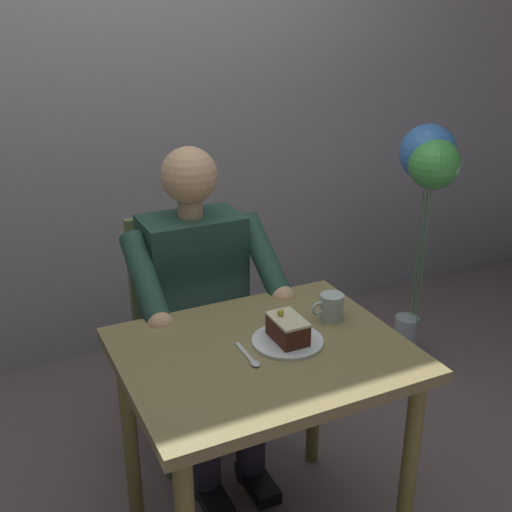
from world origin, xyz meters
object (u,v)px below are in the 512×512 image
Objects in this scene: seated_person at (202,308)px; coffee_cup at (331,306)px; balloon_display at (428,173)px; cake_slice at (287,328)px; dining_table at (264,382)px; chair at (187,319)px; dessert_spoon at (250,358)px.

seated_person reaches higher than coffee_cup.
balloon_display is (-1.19, -0.22, 0.32)m from seated_person.
dining_table is at bearing 3.16° from cake_slice.
balloon_display reaches higher than dining_table.
dining_table is 6.25× the size of cake_slice.
balloon_display reaches higher than chair.
chair is at bearing -90.00° from dining_table.
chair is 0.22m from seated_person.
dessert_spoon is (0.14, 0.04, -0.04)m from cake_slice.
seated_person reaches higher than cake_slice.
chair is 6.94× the size of cake_slice.
dining_table is at bearing 90.00° from seated_person.
balloon_display is (-1.25, -0.76, 0.22)m from dessert_spoon.
balloon_display is (-1.19, -0.04, 0.45)m from chair.
chair is 1.27m from balloon_display.
balloon_display is at bearing -169.59° from seated_person.
cake_slice is 1.19× the size of coffee_cup.
balloon_display is (-0.92, -0.65, 0.18)m from coffee_cup.
coffee_cup is at bearing -165.13° from dining_table.
dessert_spoon reaches higher than dining_table.
cake_slice reaches higher than dining_table.
balloon_display is at bearing -144.72° from coffee_cup.
balloon_display is at bearing -148.77° from dessert_spoon.
balloon_display is at bearing -177.96° from chair.
dessert_spoon is at bearing 18.24° from coffee_cup.
cake_slice is at bearing 98.97° from seated_person.
seated_person is 10.98× the size of coffee_cup.
seated_person is at bearing 90.00° from chair.
dessert_spoon is 0.12× the size of balloon_display.
chair is at bearing -94.88° from dessert_spoon.
balloon_display is at bearing -148.79° from dining_table.
seated_person is 1.25m from balloon_display.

